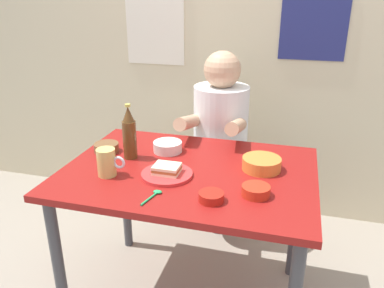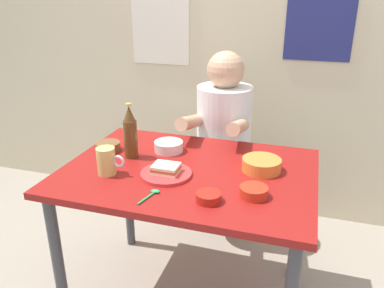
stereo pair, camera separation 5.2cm
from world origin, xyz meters
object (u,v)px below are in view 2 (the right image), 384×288
object	(u,v)px
plate_orange	(166,174)
sandwich	(166,169)
beer_bottle	(130,133)
person_seated	(224,122)
stool	(222,184)
dining_table	(189,188)
beer_mug	(107,161)
soup_bowl_orange	(262,164)

from	to	relation	value
plate_orange	sandwich	world-z (taller)	sandwich
beer_bottle	plate_orange	bearing A→B (deg)	-30.93
person_seated	beer_bottle	bearing A→B (deg)	-118.88
stool	sandwich	world-z (taller)	sandwich
dining_table	beer_bottle	bearing A→B (deg)	170.93
beer_mug	beer_bottle	size ratio (longest dim) A/B	0.48
beer_mug	beer_bottle	xyz separation A→B (m)	(0.02, 0.20, 0.06)
dining_table	soup_bowl_orange	size ratio (longest dim) A/B	6.47
person_seated	sandwich	xyz separation A→B (m)	(-0.09, -0.71, 0.01)
stool	person_seated	xyz separation A→B (m)	(0.00, -0.01, 0.42)
person_seated	stool	bearing A→B (deg)	90.00
plate_orange	beer_mug	distance (m)	0.26
sandwich	beer_mug	distance (m)	0.25
person_seated	beer_bottle	distance (m)	0.66
stool	person_seated	distance (m)	0.42
soup_bowl_orange	dining_table	bearing A→B (deg)	-165.24
dining_table	beer_bottle	distance (m)	0.37
soup_bowl_orange	beer_bottle	bearing A→B (deg)	-176.85
dining_table	plate_orange	world-z (taller)	plate_orange
person_seated	beer_bottle	xyz separation A→B (m)	(-0.31, -0.57, 0.09)
stool	beer_mug	distance (m)	0.96
sandwich	beer_mug	xyz separation A→B (m)	(-0.24, -0.06, 0.03)
dining_table	beer_mug	size ratio (longest dim) A/B	8.73
person_seated	beer_mug	bearing A→B (deg)	-113.36
beer_bottle	beer_mug	bearing A→B (deg)	-95.01
plate_orange	beer_mug	bearing A→B (deg)	-165.75
dining_table	soup_bowl_orange	xyz separation A→B (m)	(0.31, 0.08, 0.12)
plate_orange	sandwich	bearing A→B (deg)	90.00
stool	soup_bowl_orange	size ratio (longest dim) A/B	2.65
beer_bottle	soup_bowl_orange	xyz separation A→B (m)	(0.61, 0.03, -0.09)
stool	person_seated	bearing A→B (deg)	-90.00
sandwich	soup_bowl_orange	xyz separation A→B (m)	(0.38, 0.17, -0.00)
stool	plate_orange	world-z (taller)	plate_orange
sandwich	beer_bottle	distance (m)	0.28
dining_table	soup_bowl_orange	bearing A→B (deg)	14.76
dining_table	stool	world-z (taller)	dining_table
beer_bottle	soup_bowl_orange	size ratio (longest dim) A/B	1.54
plate_orange	sandwich	xyz separation A→B (m)	(0.00, 0.00, 0.02)
dining_table	beer_bottle	world-z (taller)	beer_bottle
plate_orange	beer_bottle	xyz separation A→B (m)	(-0.23, 0.14, 0.11)
stool	person_seated	size ratio (longest dim) A/B	0.63
person_seated	beer_mug	size ratio (longest dim) A/B	5.71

